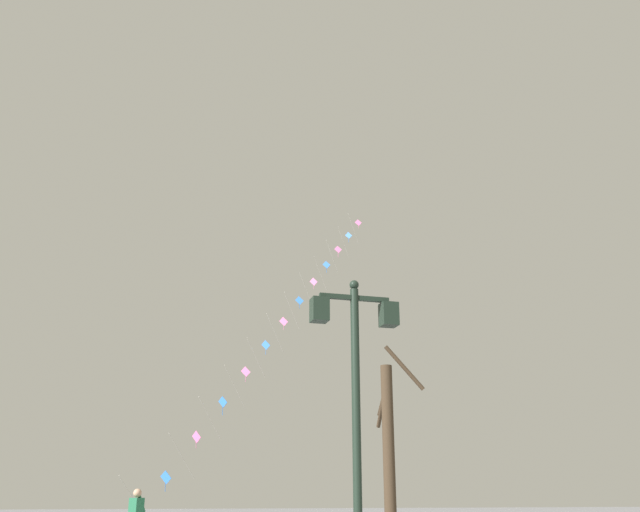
# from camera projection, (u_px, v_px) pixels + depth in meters

# --- Properties ---
(twin_lantern_lamp_post) EXTENTS (1.50, 0.28, 4.99)m
(twin_lantern_lamp_post) POSITION_uv_depth(u_px,v_px,m) (356.00, 370.00, 11.46)
(twin_lantern_lamp_post) COLOR #1E2D23
(twin_lantern_lamp_post) RESTS_ON ground_plane
(kite_train) EXTENTS (12.40, 14.82, 16.83)m
(kite_train) POSITION_uv_depth(u_px,v_px,m) (284.00, 322.00, 30.34)
(kite_train) COLOR brown
(kite_train) RESTS_ON ground_plane
(bare_tree) EXTENTS (1.22, 1.43, 5.53)m
(bare_tree) POSITION_uv_depth(u_px,v_px,m) (389.00, 452.00, 18.79)
(bare_tree) COLOR #423323
(bare_tree) RESTS_ON ground_plane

